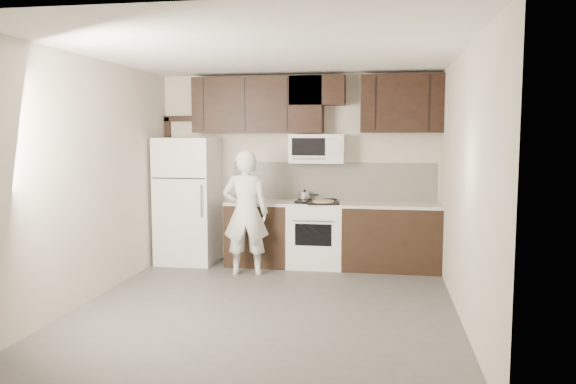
% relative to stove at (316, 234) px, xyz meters
% --- Properties ---
extents(floor, '(4.50, 4.50, 0.00)m').
position_rel_stove_xyz_m(floor, '(-0.30, -1.94, -0.46)').
color(floor, '#504D4B').
rests_on(floor, ground).
extents(back_wall, '(4.00, 0.00, 4.00)m').
position_rel_stove_xyz_m(back_wall, '(-0.30, 0.31, 0.89)').
color(back_wall, beige).
rests_on(back_wall, ground).
extents(ceiling, '(4.50, 4.50, 0.00)m').
position_rel_stove_xyz_m(ceiling, '(-0.30, -1.94, 2.24)').
color(ceiling, white).
rests_on(ceiling, back_wall).
extents(counter_run, '(2.95, 0.64, 0.91)m').
position_rel_stove_xyz_m(counter_run, '(0.30, 0.00, -0.00)').
color(counter_run, black).
rests_on(counter_run, floor).
extents(stove, '(0.76, 0.66, 0.94)m').
position_rel_stove_xyz_m(stove, '(0.00, 0.00, 0.00)').
color(stove, white).
rests_on(stove, floor).
extents(backsplash, '(2.90, 0.02, 0.54)m').
position_rel_stove_xyz_m(backsplash, '(0.20, 0.30, 0.72)').
color(backsplash, silver).
rests_on(backsplash, counter_run).
extents(upper_cabinets, '(3.48, 0.35, 0.78)m').
position_rel_stove_xyz_m(upper_cabinets, '(-0.09, 0.14, 1.82)').
color(upper_cabinets, black).
rests_on(upper_cabinets, back_wall).
extents(microwave, '(0.76, 0.42, 0.40)m').
position_rel_stove_xyz_m(microwave, '(-0.00, 0.12, 1.19)').
color(microwave, white).
rests_on(microwave, upper_cabinets).
extents(refrigerator, '(0.80, 0.76, 1.80)m').
position_rel_stove_xyz_m(refrigerator, '(-1.85, -0.05, 0.44)').
color(refrigerator, white).
rests_on(refrigerator, floor).
extents(door_trim, '(0.50, 0.08, 2.12)m').
position_rel_stove_xyz_m(door_trim, '(-2.22, 0.27, 0.79)').
color(door_trim, black).
rests_on(door_trim, floor).
extents(saucepan, '(0.29, 0.17, 0.16)m').
position_rel_stove_xyz_m(saucepan, '(-0.18, 0.15, 0.51)').
color(saucepan, silver).
rests_on(saucepan, stove).
extents(baking_tray, '(0.47, 0.37, 0.02)m').
position_rel_stove_xyz_m(baking_tray, '(0.12, -0.17, 0.46)').
color(baking_tray, black).
rests_on(baking_tray, counter_run).
extents(pizza, '(0.32, 0.32, 0.02)m').
position_rel_stove_xyz_m(pizza, '(0.12, -0.17, 0.48)').
color(pizza, '#D3B68E').
rests_on(pizza, baking_tray).
extents(person, '(0.65, 0.47, 1.65)m').
position_rel_stove_xyz_m(person, '(-0.86, -0.61, 0.36)').
color(person, white).
rests_on(person, floor).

